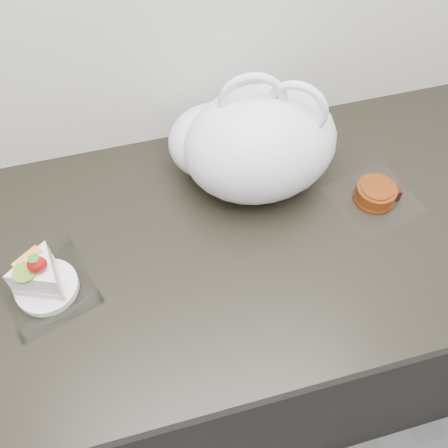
{
  "coord_description": "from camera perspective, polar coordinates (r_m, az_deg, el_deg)",
  "views": [
    {
      "loc": [
        -0.14,
        1.15,
        1.72
      ],
      "look_at": [
        0.01,
        1.7,
        0.94
      ],
      "focal_mm": 40.0,
      "sensor_mm": 36.0,
      "label": 1
    }
  ],
  "objects": [
    {
      "name": "counter",
      "position": [
        1.39,
        -0.32,
        -12.19
      ],
      "size": [
        2.04,
        0.64,
        0.9
      ],
      "color": "black",
      "rests_on": "ground"
    },
    {
      "name": "cake_tray",
      "position": [
        0.96,
        -19.9,
        -6.22
      ],
      "size": [
        0.2,
        0.2,
        0.12
      ],
      "rotation": [
        0.0,
        0.0,
        0.31
      ],
      "color": "white",
      "rests_on": "counter"
    },
    {
      "name": "mooncake_wrap",
      "position": [
        1.09,
        16.96,
        3.25
      ],
      "size": [
        0.2,
        0.19,
        0.04
      ],
      "rotation": [
        0.0,
        0.0,
        0.39
      ],
      "color": "white",
      "rests_on": "counter"
    },
    {
      "name": "plastic_bag",
      "position": [
        1.0,
        3.05,
        9.21
      ],
      "size": [
        0.39,
        0.34,
        0.28
      ],
      "rotation": [
        0.0,
        0.0,
        -0.41
      ],
      "color": "white",
      "rests_on": "counter"
    }
  ]
}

